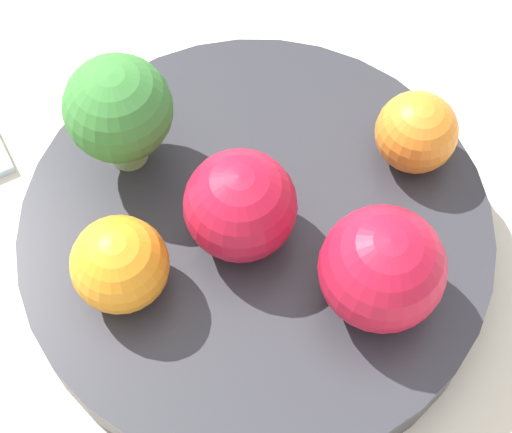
% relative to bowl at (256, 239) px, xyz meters
% --- Properties ---
extents(ground_plane, '(6.00, 6.00, 0.00)m').
position_rel_bowl_xyz_m(ground_plane, '(0.00, 0.00, -0.04)').
color(ground_plane, gray).
extents(table_surface, '(1.20, 1.20, 0.02)m').
position_rel_bowl_xyz_m(table_surface, '(0.00, 0.00, -0.03)').
color(table_surface, beige).
rests_on(table_surface, ground_plane).
extents(bowl, '(0.26, 0.26, 0.03)m').
position_rel_bowl_xyz_m(bowl, '(0.00, 0.00, 0.00)').
color(bowl, '#2D2D33').
rests_on(bowl, table_surface).
extents(broccoli, '(0.06, 0.06, 0.07)m').
position_rel_bowl_xyz_m(broccoli, '(0.07, 0.04, 0.06)').
color(broccoli, '#8CB76B').
rests_on(broccoli, bowl).
extents(apple_red, '(0.06, 0.06, 0.06)m').
position_rel_bowl_xyz_m(apple_red, '(-0.06, -0.04, 0.05)').
color(apple_red, '#B7142D').
rests_on(apple_red, bowl).
extents(apple_green, '(0.06, 0.06, 0.06)m').
position_rel_bowl_xyz_m(apple_green, '(-0.00, 0.01, 0.05)').
color(apple_green, '#B7142D').
rests_on(apple_green, bowl).
extents(orange_front, '(0.05, 0.05, 0.05)m').
position_rel_bowl_xyz_m(orange_front, '(-0.00, 0.08, 0.04)').
color(orange_front, orange).
rests_on(orange_front, bowl).
extents(orange_back, '(0.05, 0.05, 0.05)m').
position_rel_bowl_xyz_m(orange_back, '(-0.00, -0.10, 0.04)').
color(orange_back, orange).
rests_on(orange_back, bowl).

